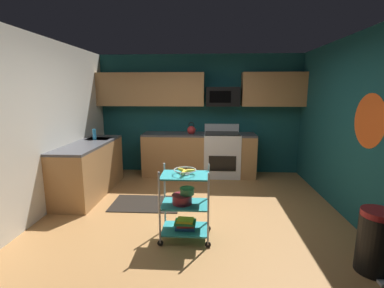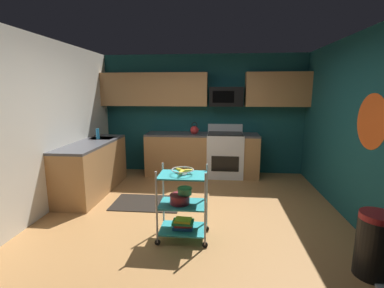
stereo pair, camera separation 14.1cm
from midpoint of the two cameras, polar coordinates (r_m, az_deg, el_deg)
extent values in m
cube|color=#A87542|center=(4.19, 1.15, -15.14)|extent=(4.40, 4.80, 0.04)
cube|color=#14474C|center=(6.21, 2.95, 6.07)|extent=(4.52, 0.06, 2.60)
cube|color=silver|center=(4.55, -28.08, 3.07)|extent=(0.06, 4.80, 2.60)
cube|color=#14474C|center=(4.26, 32.72, 2.17)|extent=(0.06, 4.80, 2.60)
cylinder|color=#E5591E|center=(4.05, 33.86, 3.83)|extent=(0.00, 0.69, 0.69)
cube|color=#B27F4C|center=(6.02, 2.72, -2.37)|extent=(2.41, 0.60, 0.88)
cube|color=#4C4C51|center=(5.93, 2.76, 1.96)|extent=(2.41, 0.60, 0.04)
cube|color=#B27F4C|center=(5.31, -19.01, -4.78)|extent=(0.60, 1.83, 0.88)
cube|color=#4C4C51|center=(5.21, -19.32, 0.11)|extent=(0.60, 1.83, 0.04)
cube|color=#B7BABC|center=(5.64, -17.32, 0.39)|extent=(0.44, 0.36, 0.16)
cube|color=white|center=(6.01, 7.46, -2.28)|extent=(0.76, 0.64, 0.92)
cube|color=black|center=(5.72, 7.53, -4.08)|extent=(0.56, 0.01, 0.32)
cube|color=white|center=(6.20, 7.50, 3.29)|extent=(0.76, 0.06, 0.18)
cube|color=black|center=(5.93, 7.57, 2.15)|extent=(0.72, 0.60, 0.02)
cube|color=#B27F4C|center=(6.14, -7.13, 11.08)|extent=(2.30, 0.33, 0.70)
cube|color=#B27F4C|center=(6.12, 17.81, 10.66)|extent=(1.30, 0.33, 0.70)
cube|color=black|center=(5.97, 7.72, 9.64)|extent=(0.70, 0.38, 0.40)
cube|color=black|center=(5.77, 7.18, 9.62)|extent=(0.44, 0.01, 0.24)
cylinder|color=silver|center=(3.33, -6.06, -12.96)|extent=(0.02, 0.02, 0.88)
cylinder|color=black|center=(3.53, -5.91, -19.52)|extent=(0.07, 0.02, 0.07)
cylinder|color=silver|center=(3.27, 4.01, -13.39)|extent=(0.02, 0.02, 0.88)
cylinder|color=black|center=(3.47, 3.91, -20.03)|extent=(0.07, 0.02, 0.07)
cylinder|color=silver|center=(3.68, -4.83, -10.54)|extent=(0.02, 0.02, 0.88)
cylinder|color=black|center=(3.86, -4.72, -16.63)|extent=(0.07, 0.02, 0.07)
cylinder|color=silver|center=(3.63, 4.19, -10.87)|extent=(0.02, 0.02, 0.88)
cylinder|color=black|center=(3.81, 4.10, -17.03)|extent=(0.07, 0.02, 0.07)
cube|color=teal|center=(3.62, -0.68, -17.11)|extent=(0.57, 0.39, 0.02)
cube|color=teal|center=(3.47, -0.70, -12.30)|extent=(0.57, 0.39, 0.02)
cube|color=teal|center=(3.35, -0.71, -6.46)|extent=(0.57, 0.39, 0.02)
torus|color=silver|center=(3.33, -0.71, -5.32)|extent=(0.27, 0.27, 0.01)
cylinder|color=silver|center=(3.34, -0.71, -6.15)|extent=(0.12, 0.12, 0.02)
ellipsoid|color=yellow|center=(3.34, 0.13, -5.52)|extent=(0.17, 0.09, 0.04)
ellipsoid|color=yellow|center=(3.37, -1.27, -5.39)|extent=(0.15, 0.14, 0.04)
ellipsoid|color=yellow|center=(3.28, -1.00, -5.81)|extent=(0.08, 0.17, 0.04)
cylinder|color=maroon|center=(3.45, -1.33, -11.31)|extent=(0.24, 0.24, 0.11)
torus|color=maroon|center=(3.43, -1.33, -10.47)|extent=(0.25, 0.25, 0.01)
cylinder|color=#387F4C|center=(3.42, -0.31, -9.72)|extent=(0.17, 0.17, 0.08)
torus|color=#387F4C|center=(3.41, -0.31, -9.12)|extent=(0.18, 0.18, 0.01)
cube|color=#1E4C8C|center=(3.60, -0.68, -16.72)|extent=(0.24, 0.17, 0.04)
cube|color=#B22626|center=(3.59, -0.69, -16.23)|extent=(0.22, 0.16, 0.03)
cube|color=#26723F|center=(3.57, -0.69, -15.80)|extent=(0.26, 0.19, 0.03)
cube|color=gold|center=(3.56, -0.69, -15.43)|extent=(0.21, 0.18, 0.02)
sphere|color=red|center=(5.93, 1.18, 2.86)|extent=(0.18, 0.18, 0.18)
sphere|color=black|center=(5.92, 1.18, 3.69)|extent=(0.03, 0.03, 0.03)
cone|color=red|center=(5.92, 1.96, 3.02)|extent=(0.09, 0.04, 0.06)
torus|color=black|center=(5.91, 1.18, 3.93)|extent=(0.12, 0.01, 0.12)
cylinder|color=#2D8CBF|center=(5.50, -18.19, 1.99)|extent=(0.06, 0.06, 0.20)
cylinder|color=black|center=(3.45, 34.45, -17.22)|extent=(0.34, 0.34, 0.60)
cylinder|color=maroon|center=(3.32, 35.07, -12.13)|extent=(0.33, 0.33, 0.06)
cube|color=#B2B2B7|center=(3.43, 35.70, -22.99)|extent=(0.10, 0.08, 0.03)
cube|color=black|center=(4.70, -8.41, -11.91)|extent=(1.11, 0.71, 0.01)
camera|label=1|loc=(0.07, -89.01, 0.19)|focal=25.88mm
camera|label=2|loc=(0.07, 90.99, -0.19)|focal=25.88mm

